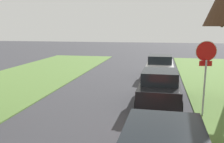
{
  "coord_description": "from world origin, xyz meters",
  "views": [
    {
      "loc": [
        2.15,
        0.14,
        3.53
      ],
      "look_at": [
        -0.13,
        11.95,
        1.43
      ],
      "focal_mm": 40.72,
      "sensor_mm": 36.0,
      "label": 1
    }
  ],
  "objects": [
    {
      "name": "stop_sign_far",
      "position": [
        3.86,
        10.38,
        2.2
      ],
      "size": [
        0.81,
        0.28,
        2.97
      ],
      "color": "#9EA0A5",
      "rests_on": "grass_verge_right"
    },
    {
      "name": "parked_sedan_black",
      "position": [
        2.15,
        12.0,
        0.72
      ],
      "size": [
        2.01,
        4.43,
        1.57
      ],
      "color": "black",
      "rests_on": "ground"
    },
    {
      "name": "parked_sedan_white",
      "position": [
        2.12,
        18.54,
        0.72
      ],
      "size": [
        2.01,
        4.43,
        1.57
      ],
      "color": "white",
      "rests_on": "ground"
    }
  ]
}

